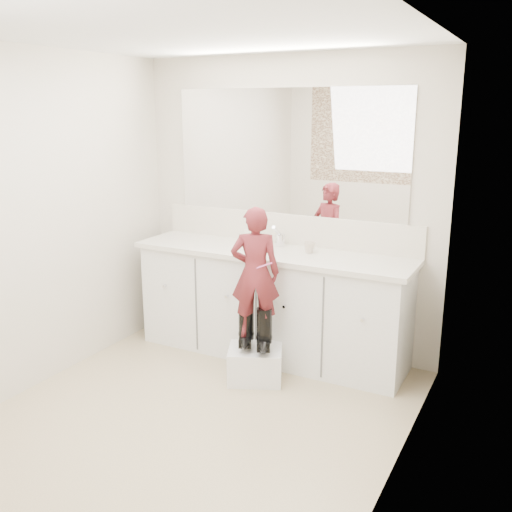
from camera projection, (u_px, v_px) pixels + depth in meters
The scene contains 17 objects.
floor at pixel (188, 423), 3.70m from camera, with size 3.00×3.00×0.00m, color #948361.
ceiling at pixel (175, 29), 3.10m from camera, with size 3.00×3.00×0.00m, color white.
wall_back at pixel (287, 206), 4.69m from camera, with size 2.60×2.60×0.00m, color beige.
wall_left at pixel (28, 224), 3.98m from camera, with size 3.00×3.00×0.00m, color beige.
wall_right at pixel (400, 271), 2.82m from camera, with size 3.00×3.00×0.00m, color beige.
vanity_cabinet at pixel (272, 305), 4.64m from camera, with size 2.20×0.55×0.85m, color silver.
countertop at pixel (271, 253), 4.52m from camera, with size 2.28×0.58×0.04m, color beige.
backsplash at pixel (286, 229), 4.72m from camera, with size 2.28×0.03×0.25m, color beige.
mirror at pixel (287, 152), 4.56m from camera, with size 2.00×0.02×1.00m, color white.
faucet at pixel (280, 240), 4.64m from camera, with size 0.08×0.08×0.10m, color silver.
cup at pixel (309, 247), 4.43m from camera, with size 0.09×0.09×0.09m, color beige.
soap_bottle at pixel (253, 233), 4.64m from camera, with size 0.10×0.10×0.21m, color silver.
step_stool at pixel (255, 364), 4.27m from camera, with size 0.39×0.33×0.25m, color silver.
boot_left at pixel (246, 326), 4.23m from camera, with size 0.12×0.22×0.33m, color black, non-canonical shape.
boot_right at pixel (264, 330), 4.16m from camera, with size 0.12×0.22×0.33m, color black, non-canonical shape.
toddler at pixel (255, 273), 4.09m from camera, with size 0.35×0.23×0.97m, color #982E36.
toothbrush at pixel (263, 266), 4.03m from camera, with size 0.01×0.01×0.14m, color #E458A4.
Camera 1 is at (1.92, -2.73, 1.98)m, focal length 40.00 mm.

